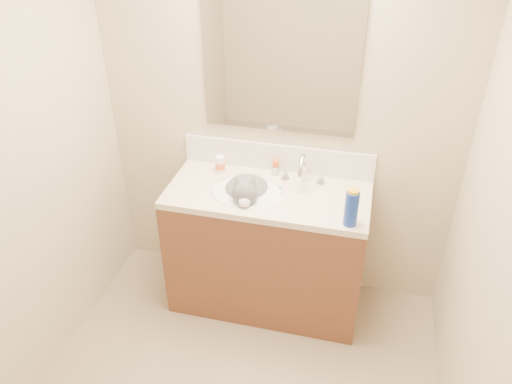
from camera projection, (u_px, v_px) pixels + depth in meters
The scene contains 16 objects.
room_shell at pixel (211, 187), 1.81m from camera, with size 2.24×2.54×2.52m.
vanity_cabinet at pixel (267, 251), 3.18m from camera, with size 1.20×0.55×0.82m, color brown.
counter_slab at pixel (268, 195), 2.95m from camera, with size 1.20×0.55×0.04m, color beige.
basin at pixel (247, 202), 2.98m from camera, with size 0.45×0.36×0.14m, color white.
faucet at pixel (303, 171), 2.97m from camera, with size 0.28×0.20×0.21m.
cat at pixel (247, 194), 2.97m from camera, with size 0.38×0.43×0.32m.
backsplash at pixel (277, 158), 3.11m from camera, with size 1.20×0.02×0.18m, color silver.
mirror at pixel (280, 65), 2.79m from camera, with size 0.90×0.02×0.80m, color white.
pill_bottle at pixel (220, 164), 3.11m from camera, with size 0.06×0.06×0.11m, color white.
pill_label at pixel (220, 165), 3.12m from camera, with size 0.06×0.06×0.04m, color orange.
silver_jar at pixel (275, 170), 3.10m from camera, with size 0.05×0.05×0.06m, color #B7B7BC.
amber_bottle at pixel (276, 167), 3.09m from camera, with size 0.04×0.04×0.10m, color #E7561B.
toothbrush at pixel (280, 188), 2.97m from camera, with size 0.01×0.13×0.01m, color white.
toothbrush_head at pixel (280, 188), 2.96m from camera, with size 0.02×0.03×0.02m, color #69ABE1.
spray_can at pixel (351, 209), 2.62m from camera, with size 0.07×0.07×0.20m, color #16349F.
spray_cap at pixel (353, 193), 2.56m from camera, with size 0.06×0.06×0.04m, color gold.
Camera 1 is at (0.52, -1.45, 2.45)m, focal length 35.00 mm.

